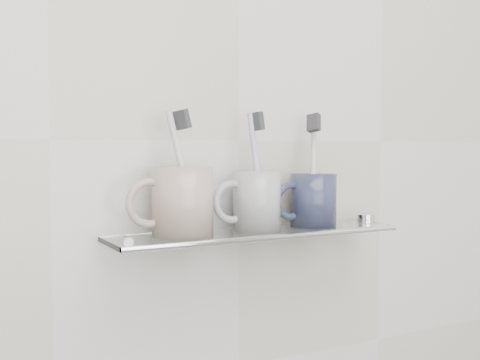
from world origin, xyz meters
TOP-DOWN VIEW (x-y plane):
  - wall_back at (0.00, 1.10)m, footprint 2.50×0.00m
  - shelf_glass at (0.00, 1.04)m, footprint 0.50×0.12m
  - shelf_rail at (0.00, 0.98)m, footprint 0.50×0.01m
  - bracket_left at (-0.21, 1.09)m, footprint 0.02×0.03m
  - bracket_right at (0.21, 1.09)m, footprint 0.02×0.03m
  - mug_left at (-0.13, 1.04)m, footprint 0.10×0.10m
  - mug_left_handle at (-0.19, 1.04)m, footprint 0.08×0.01m
  - toothbrush_left at (-0.13, 1.04)m, footprint 0.06×0.02m
  - bristles_left at (-0.13, 1.04)m, footprint 0.03×0.03m
  - mug_center at (0.00, 1.04)m, footprint 0.08×0.08m
  - mug_center_handle at (-0.04, 1.04)m, footprint 0.07×0.01m
  - toothbrush_center at (0.00, 1.04)m, footprint 0.03×0.03m
  - bristles_center at (0.00, 1.04)m, footprint 0.02×0.03m
  - mug_right at (0.12, 1.04)m, footprint 0.09×0.09m
  - mug_right_handle at (0.07, 1.04)m, footprint 0.07×0.01m
  - toothbrush_right at (0.12, 1.04)m, footprint 0.05×0.06m
  - bristles_right at (0.12, 1.04)m, footprint 0.03×0.03m
  - chrome_cap at (0.24, 1.04)m, footprint 0.03×0.03m

SIDE VIEW (x-z plane):
  - bracket_left at x=-0.21m, z-range 1.08..1.09m
  - bracket_right at x=0.21m, z-range 1.08..1.09m
  - shelf_glass at x=0.00m, z-range 1.09..1.10m
  - shelf_rail at x=0.00m, z-range 1.09..1.10m
  - chrome_cap at x=0.24m, z-range 1.10..1.11m
  - mug_right at x=0.12m, z-range 1.10..1.19m
  - mug_right_handle at x=0.07m, z-range 1.11..1.18m
  - mug_center at x=0.00m, z-range 1.10..1.20m
  - mug_center_handle at x=-0.04m, z-range 1.11..1.18m
  - mug_left at x=-0.13m, z-range 1.10..1.21m
  - mug_left_handle at x=-0.19m, z-range 1.12..1.19m
  - toothbrush_left at x=-0.13m, z-range 1.11..1.30m
  - toothbrush_center at x=0.00m, z-range 1.11..1.30m
  - toothbrush_right at x=0.12m, z-range 1.11..1.29m
  - wall_back at x=0.00m, z-range 0.00..2.50m
  - bristles_left at x=-0.13m, z-range 1.26..1.30m
  - bristles_center at x=0.00m, z-range 1.26..1.30m
  - bristles_right at x=0.12m, z-range 1.26..1.30m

